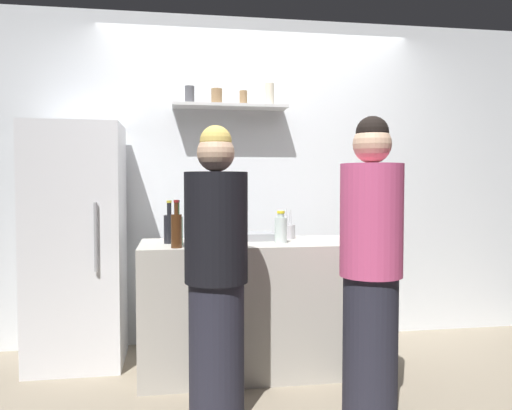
{
  "coord_description": "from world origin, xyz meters",
  "views": [
    {
      "loc": [
        -0.66,
        -2.81,
        1.28
      ],
      "look_at": [
        -0.12,
        0.53,
        1.13
      ],
      "focal_mm": 35.2,
      "sensor_mm": 36.0,
      "label": 1
    }
  ],
  "objects_px": {
    "wine_bottle_dark_glass": "(169,227)",
    "refrigerator": "(77,245)",
    "baking_pan": "(250,236)",
    "water_bottle_plastic": "(281,229)",
    "person_blonde": "(216,276)",
    "wine_bottle_green_glass": "(178,229)",
    "wine_bottle_pale_glass": "(215,221)",
    "utensil_holder": "(287,232)",
    "wine_bottle_amber_glass": "(176,229)",
    "person_pink_top": "(371,269)"
  },
  "relations": [
    {
      "from": "utensil_holder",
      "to": "wine_bottle_amber_glass",
      "type": "xyz_separation_m",
      "value": [
        -0.78,
        -0.38,
        0.06
      ]
    },
    {
      "from": "refrigerator",
      "to": "wine_bottle_green_glass",
      "type": "bearing_deg",
      "value": -30.5
    },
    {
      "from": "wine_bottle_dark_glass",
      "to": "wine_bottle_pale_glass",
      "type": "relative_size",
      "value": 0.84
    },
    {
      "from": "refrigerator",
      "to": "utensil_holder",
      "type": "distance_m",
      "value": 1.49
    },
    {
      "from": "wine_bottle_amber_glass",
      "to": "person_pink_top",
      "type": "bearing_deg",
      "value": -26.74
    },
    {
      "from": "wine_bottle_dark_glass",
      "to": "wine_bottle_amber_glass",
      "type": "bearing_deg",
      "value": -79.28
    },
    {
      "from": "person_blonde",
      "to": "person_pink_top",
      "type": "bearing_deg",
      "value": -2.14
    },
    {
      "from": "baking_pan",
      "to": "wine_bottle_pale_glass",
      "type": "xyz_separation_m",
      "value": [
        -0.24,
        0.05,
        0.1
      ]
    },
    {
      "from": "utensil_holder",
      "to": "wine_bottle_amber_glass",
      "type": "relative_size",
      "value": 0.73
    },
    {
      "from": "utensil_holder",
      "to": "water_bottle_plastic",
      "type": "height_order",
      "value": "utensil_holder"
    },
    {
      "from": "refrigerator",
      "to": "wine_bottle_amber_glass",
      "type": "relative_size",
      "value": 5.72
    },
    {
      "from": "refrigerator",
      "to": "wine_bottle_pale_glass",
      "type": "height_order",
      "value": "refrigerator"
    },
    {
      "from": "wine_bottle_pale_glass",
      "to": "person_blonde",
      "type": "height_order",
      "value": "person_blonde"
    },
    {
      "from": "utensil_holder",
      "to": "wine_bottle_dark_glass",
      "type": "distance_m",
      "value": 0.84
    },
    {
      "from": "water_bottle_plastic",
      "to": "wine_bottle_pale_glass",
      "type": "bearing_deg",
      "value": 147.33
    },
    {
      "from": "wine_bottle_green_glass",
      "to": "person_pink_top",
      "type": "height_order",
      "value": "person_pink_top"
    },
    {
      "from": "baking_pan",
      "to": "person_blonde",
      "type": "xyz_separation_m",
      "value": [
        -0.3,
        -0.78,
        -0.13
      ]
    },
    {
      "from": "wine_bottle_pale_glass",
      "to": "person_pink_top",
      "type": "bearing_deg",
      "value": -50.2
    },
    {
      "from": "wine_bottle_dark_glass",
      "to": "person_pink_top",
      "type": "distance_m",
      "value": 1.35
    },
    {
      "from": "wine_bottle_green_glass",
      "to": "person_blonde",
      "type": "bearing_deg",
      "value": -70.53
    },
    {
      "from": "baking_pan",
      "to": "person_blonde",
      "type": "distance_m",
      "value": 0.85
    },
    {
      "from": "person_pink_top",
      "to": "wine_bottle_dark_glass",
      "type": "bearing_deg",
      "value": 36.66
    },
    {
      "from": "wine_bottle_dark_glass",
      "to": "water_bottle_plastic",
      "type": "bearing_deg",
      "value": -8.06
    },
    {
      "from": "wine_bottle_amber_glass",
      "to": "person_blonde",
      "type": "xyz_separation_m",
      "value": [
        0.21,
        -0.43,
        -0.22
      ]
    },
    {
      "from": "wine_bottle_dark_glass",
      "to": "wine_bottle_amber_glass",
      "type": "height_order",
      "value": "wine_bottle_amber_glass"
    },
    {
      "from": "wine_bottle_pale_glass",
      "to": "wine_bottle_amber_glass",
      "type": "distance_m",
      "value": 0.49
    },
    {
      "from": "wine_bottle_dark_glass",
      "to": "person_pink_top",
      "type": "xyz_separation_m",
      "value": [
        1.09,
        -0.77,
        -0.18
      ]
    },
    {
      "from": "utensil_holder",
      "to": "wine_bottle_pale_glass",
      "type": "relative_size",
      "value": 0.64
    },
    {
      "from": "baking_pan",
      "to": "water_bottle_plastic",
      "type": "relative_size",
      "value": 1.59
    },
    {
      "from": "utensil_holder",
      "to": "wine_bottle_pale_glass",
      "type": "distance_m",
      "value": 0.52
    },
    {
      "from": "wine_bottle_amber_glass",
      "to": "water_bottle_plastic",
      "type": "bearing_deg",
      "value": 11.3
    },
    {
      "from": "person_pink_top",
      "to": "wine_bottle_amber_glass",
      "type": "bearing_deg",
      "value": 45.02
    },
    {
      "from": "wine_bottle_green_glass",
      "to": "water_bottle_plastic",
      "type": "xyz_separation_m",
      "value": [
        0.68,
        -0.0,
        -0.01
      ]
    },
    {
      "from": "wine_bottle_dark_glass",
      "to": "refrigerator",
      "type": "bearing_deg",
      "value": 154.22
    },
    {
      "from": "wine_bottle_dark_glass",
      "to": "wine_bottle_green_glass",
      "type": "bearing_deg",
      "value": -61.97
    },
    {
      "from": "wine_bottle_pale_glass",
      "to": "wine_bottle_dark_glass",
      "type": "bearing_deg",
      "value": -153.16
    },
    {
      "from": "person_blonde",
      "to": "refrigerator",
      "type": "bearing_deg",
      "value": 136.97
    },
    {
      "from": "baking_pan",
      "to": "refrigerator",
      "type": "bearing_deg",
      "value": 170.54
    },
    {
      "from": "refrigerator",
      "to": "wine_bottle_pale_glass",
      "type": "distance_m",
      "value": 0.99
    },
    {
      "from": "wine_bottle_dark_glass",
      "to": "person_blonde",
      "type": "bearing_deg",
      "value": -69.19
    },
    {
      "from": "refrigerator",
      "to": "wine_bottle_pale_glass",
      "type": "relative_size",
      "value": 5.01
    },
    {
      "from": "utensil_holder",
      "to": "water_bottle_plastic",
      "type": "relative_size",
      "value": 1.02
    },
    {
      "from": "wine_bottle_amber_glass",
      "to": "wine_bottle_green_glass",
      "type": "relative_size",
      "value": 1.02
    },
    {
      "from": "baking_pan",
      "to": "wine_bottle_amber_glass",
      "type": "xyz_separation_m",
      "value": [
        -0.51,
        -0.35,
        0.09
      ]
    },
    {
      "from": "wine_bottle_pale_glass",
      "to": "water_bottle_plastic",
      "type": "bearing_deg",
      "value": -32.67
    },
    {
      "from": "wine_bottle_green_glass",
      "to": "person_blonde",
      "type": "xyz_separation_m",
      "value": [
        0.2,
        -0.57,
        -0.21
      ]
    },
    {
      "from": "refrigerator",
      "to": "person_blonde",
      "type": "height_order",
      "value": "refrigerator"
    },
    {
      "from": "wine_bottle_pale_glass",
      "to": "person_blonde",
      "type": "xyz_separation_m",
      "value": [
        -0.06,
        -0.83,
        -0.23
      ]
    },
    {
      "from": "water_bottle_plastic",
      "to": "refrigerator",
      "type": "bearing_deg",
      "value": 163.21
    },
    {
      "from": "utensil_holder",
      "to": "refrigerator",
      "type": "bearing_deg",
      "value": 173.52
    }
  ]
}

